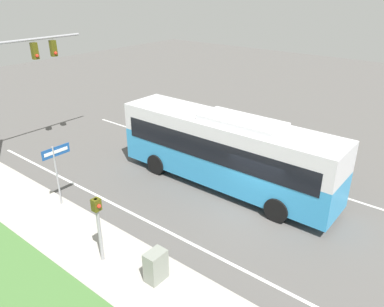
{
  "coord_description": "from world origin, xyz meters",
  "views": [
    {
      "loc": [
        -12.74,
        -6.63,
        9.19
      ],
      "look_at": [
        -0.26,
        3.39,
        1.9
      ],
      "focal_mm": 35.0,
      "sensor_mm": 36.0,
      "label": 1
    }
  ],
  "objects": [
    {
      "name": "pedestrian_signal",
      "position": [
        -6.41,
        2.57,
        1.83
      ],
      "size": [
        0.28,
        0.34,
        2.65
      ],
      "color": "#939399",
      "rests_on": "ground_plane"
    },
    {
      "name": "lane_divider_far",
      "position": [
        3.6,
        0.0,
        0.0
      ],
      "size": [
        0.14,
        30.0,
        0.01
      ],
      "color": "silver",
      "rests_on": "ground_plane"
    },
    {
      "name": "bus",
      "position": [
        1.0,
        2.38,
        2.01
      ],
      "size": [
        2.61,
        11.21,
        3.69
      ],
      "color": "#3393D1",
      "rests_on": "ground_plane"
    },
    {
      "name": "lane_divider_near",
      "position": [
        -3.6,
        0.0,
        0.0
      ],
      "size": [
        0.14,
        30.0,
        0.01
      ],
      "color": "silver",
      "rests_on": "ground_plane"
    },
    {
      "name": "sidewalk",
      "position": [
        -6.2,
        0.0,
        0.06
      ],
      "size": [
        2.8,
        80.0,
        0.12
      ],
      "color": "#ADA89E",
      "rests_on": "ground_plane"
    },
    {
      "name": "street_sign",
      "position": [
        -5.1,
        7.01,
        2.05
      ],
      "size": [
        1.32,
        0.08,
        2.92
      ],
      "color": "#939399",
      "rests_on": "ground_plane"
    },
    {
      "name": "utility_cabinet",
      "position": [
        -5.92,
        0.38,
        0.67
      ],
      "size": [
        0.73,
        0.5,
        1.1
      ],
      "color": "gray",
      "rests_on": "sidewalk"
    },
    {
      "name": "signal_gantry",
      "position": [
        -3.14,
        13.44,
        4.75
      ],
      "size": [
        6.44,
        0.41,
        6.65
      ],
      "color": "#939399",
      "rests_on": "ground_plane"
    },
    {
      "name": "ground_plane",
      "position": [
        0.0,
        0.0,
        0.0
      ],
      "size": [
        80.0,
        80.0,
        0.0
      ],
      "primitive_type": "plane",
      "color": "#565451"
    }
  ]
}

